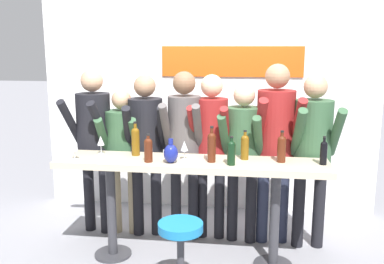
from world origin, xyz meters
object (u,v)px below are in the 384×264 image
Objects in this scene: person_center at (184,137)px; person_center_right at (211,138)px; wine_glass_1 at (74,146)px; person_center_left at (146,138)px; bar_stool at (180,248)px; person_far_right at (275,134)px; wine_glass_0 at (101,141)px; wine_glass_2 at (184,146)px; decorative_vase at (171,153)px; person_left at (123,147)px; wine_bottle_1 at (148,149)px; wine_bottle_3 at (231,152)px; wine_bottle_2 at (136,140)px; tasting_table at (191,178)px; wine_bottle_5 at (245,146)px; person_far_left at (94,133)px; person_rightmost at (313,143)px; wine_bottle_6 at (282,148)px; wine_bottle_0 at (324,152)px; person_right at (243,147)px; wine_bottle_4 at (212,146)px.

person_center reaches higher than person_center_right.
person_center_left is at bearing 50.61° from wine_glass_1.
bar_stool is 0.35× the size of person_far_right.
person_far_right is at bearing 13.16° from wine_glass_0.
person_far_right is 10.49× the size of wine_glass_2.
wine_glass_0 is 0.77m from decorative_vase.
person_left is at bearing 165.61° from person_center_left.
wine_bottle_3 is (0.74, 0.00, -0.00)m from wine_bottle_1.
wine_bottle_2 is 1.85× the size of wine_glass_2.
tasting_table is 9.72× the size of wine_bottle_1.
wine_glass_2 is at bearing 7.18° from wine_glass_1.
decorative_vase is at bearing -162.07° from wine_bottle_5.
wine_bottle_3 is 0.54m from decorative_vase.
person_far_left is 6.93× the size of wine_bottle_3.
person_left is 0.44m from wine_glass_0.
person_rightmost is (1.01, -0.08, -0.00)m from person_center_right.
wine_bottle_6 is 1.89m from wine_glass_1.
person_far_left is at bearing 168.31° from person_center_left.
person_center_right is 0.82m from wine_bottle_1.
person_rightmost is at bearing 27.99° from wine_bottle_5.
person_rightmost reaches higher than bar_stool.
person_right is at bearing 146.65° from wine_bottle_0.
wine_bottle_4 is at bearing -172.44° from wine_bottle_6.
wine_bottle_4 is at bearing -144.21° from person_far_right.
wine_bottle_4 is at bearing -31.97° from person_left.
wine_bottle_1 is 0.79× the size of wine_bottle_2.
bar_stool is at bearing -52.57° from wine_bottle_2.
wine_bottle_3 is 0.78× the size of wine_bottle_4.
wine_bottle_2 is 1.13× the size of wine_bottle_6.
wine_bottle_5 is at bearing -4.66° from person_far_left.
wine_glass_1 is (-2.21, -0.57, 0.03)m from person_rightmost.
wine_bottle_0 is 0.99× the size of wine_bottle_1.
wine_bottle_3 is 0.24m from wine_bottle_5.
person_far_left is at bearing 140.06° from wine_bottle_1.
person_rightmost reaches higher than wine_bottle_4.
wine_bottle_4 is 1.86× the size of wine_glass_2.
decorative_vase is at bearing -17.37° from wine_glass_0.
person_far_right is 7.20× the size of wine_bottle_3.
wine_bottle_1 is at bearing -30.04° from person_far_left.
decorative_vase is (-0.98, -0.16, -0.05)m from wine_bottle_6.
wine_bottle_6 is 0.88m from wine_glass_2.
wine_glass_1 is at bearing -114.66° from person_left.
person_far_right is at bearing 2.21° from person_center.
person_far_left is at bearing 134.86° from bar_stool.
person_center_left is at bearing 163.91° from wine_bottle_0.
wine_bottle_6 is (0.03, -0.46, -0.02)m from person_far_right.
wine_glass_1 is at bearing -176.63° from wine_bottle_0.
decorative_vase is at bearing -47.53° from person_left.
decorative_vase is at bearing -23.47° from person_far_left.
wine_bottle_2 is at bearing 23.48° from wine_glass_1.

